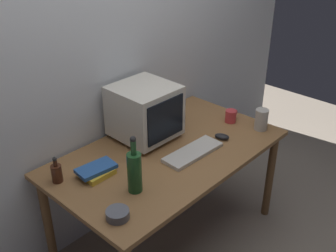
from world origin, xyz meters
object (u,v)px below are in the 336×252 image
crt_monitor (145,112)px  bottle_short (57,173)px  book_stack (97,171)px  metal_canister (261,120)px  keyboard (193,152)px  mug (231,116)px  computer_mouse (222,137)px  cd_spindle (118,214)px  bottle_tall (134,171)px

crt_monitor → bottle_short: size_ratio=2.42×
book_stack → metal_canister: metal_canister is taller
keyboard → mug: (0.52, 0.08, 0.03)m
crt_monitor → keyboard: size_ratio=0.93×
computer_mouse → cd_spindle: bearing=166.4°
bottle_tall → mug: bearing=4.9°
crt_monitor → cd_spindle: size_ratio=3.26×
bottle_short → cd_spindle: size_ratio=1.35×
bottle_tall → cd_spindle: size_ratio=2.85×
keyboard → cd_spindle: (-0.72, -0.11, 0.01)m
bottle_tall → cd_spindle: bearing=-154.8°
computer_mouse → bottle_short: 1.10m
book_stack → mug: 1.10m
keyboard → bottle_short: bottle_short is taller
keyboard → mug: mug is taller
book_stack → bottle_short: bearing=149.1°
crt_monitor → keyboard: bearing=-81.3°
bottle_tall → mug: (1.03, 0.09, -0.08)m
computer_mouse → crt_monitor: bearing=111.8°
metal_canister → bottle_tall: bearing=173.1°
bottle_short → cd_spindle: 0.49m
bottle_short → keyboard: bearing=-26.7°
computer_mouse → cd_spindle: cd_spindle is taller
cd_spindle → metal_canister: metal_canister is taller
bottle_short → mug: bottle_short is taller
cd_spindle → mug: bearing=8.7°
metal_canister → keyboard: bearing=166.4°
keyboard → cd_spindle: size_ratio=3.50×
computer_mouse → bottle_short: bearing=140.2°
crt_monitor → keyboard: 0.42m
crt_monitor → bottle_tall: (-0.45, -0.38, -0.06)m
bottle_short → book_stack: size_ratio=0.69×
book_stack → computer_mouse: bearing=-18.8°
bottle_tall → metal_canister: (1.08, -0.13, -0.05)m
bottle_short → cd_spindle: (0.03, -0.48, -0.04)m
metal_canister → mug: bearing=102.6°
mug → cd_spindle: 1.25m
computer_mouse → bottle_tall: size_ratio=0.29×
computer_mouse → bottle_tall: (-0.78, 0.01, 0.11)m
bottle_short → book_stack: (0.19, -0.11, -0.03)m
computer_mouse → book_stack: 0.88m
mug → bottle_tall: bearing=-175.1°
computer_mouse → cd_spindle: 1.00m
bottle_tall → book_stack: bearing=101.4°
book_stack → metal_canister: bearing=-19.5°
crt_monitor → book_stack: 0.54m
book_stack → cd_spindle: bearing=-113.3°
crt_monitor → computer_mouse: (0.33, -0.39, -0.17)m
crt_monitor → metal_canister: (0.63, -0.51, -0.12)m
crt_monitor → metal_canister: crt_monitor is taller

